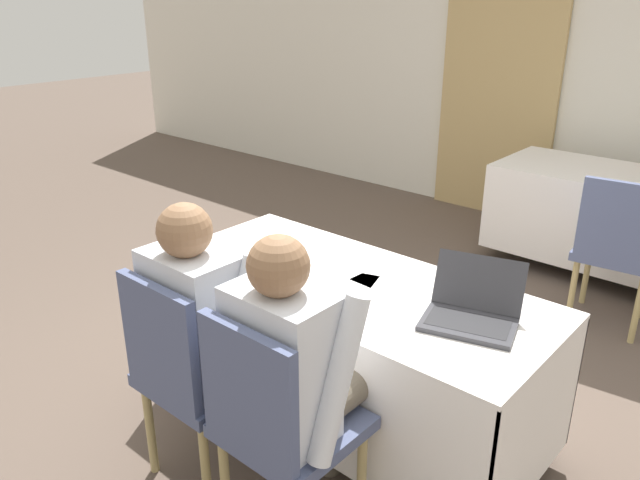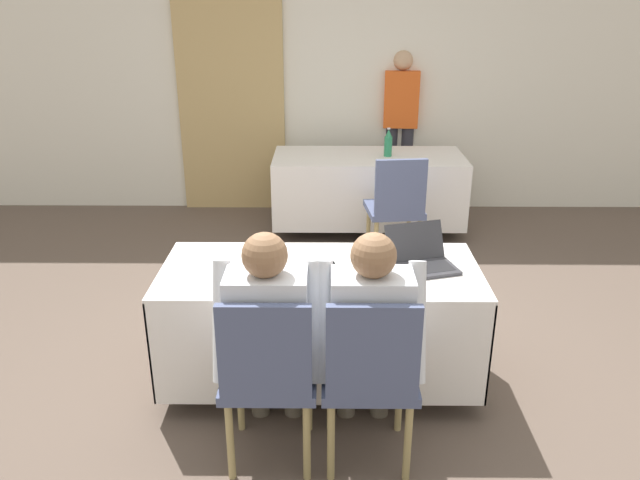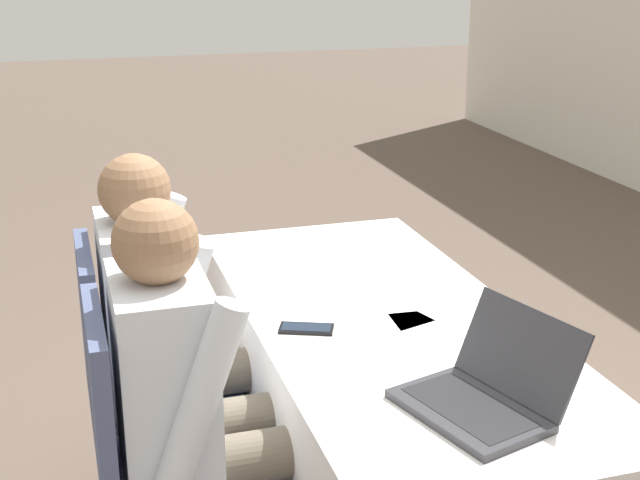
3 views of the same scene
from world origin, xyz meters
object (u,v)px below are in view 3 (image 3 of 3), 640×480
Objects in this scene: chair_near_right at (158,461)px; person_white_shirt at (198,397)px; chair_near_left at (139,377)px; cell_phone at (306,328)px; person_checkered_shirt at (171,323)px; laptop at (484,393)px.

person_white_shirt reaches higher than chair_near_right.
chair_near_left is 0.46m from chair_near_right.
cell_phone is at bearing -64.60° from chair_near_right.
person_checkered_shirt is 1.00× the size of person_white_shirt.
chair_near_left is 1.00× the size of chair_near_right.
person_checkered_shirt is (-0.25, -0.34, -0.05)m from cell_phone.
cell_phone is 0.14× the size of person_checkered_shirt.
chair_near_left is 0.50m from person_white_shirt.
chair_near_left is (-0.25, -0.44, -0.21)m from cell_phone.
cell_phone is 0.55m from chair_near_left.
laptop is 0.69m from person_white_shirt.
laptop is 0.44× the size of chair_near_left.
chair_near_right is at bearing 90.00° from person_white_shirt.
person_white_shirt reaches higher than chair_near_left.
laptop is 0.82m from chair_near_right.
laptop is at bearing -114.47° from chair_near_right.
cell_phone is 0.53m from chair_near_right.
cell_phone is 0.17× the size of chair_near_right.
person_checkered_shirt is at bearing -104.41° from cell_phone.
cell_phone is (-0.53, -0.27, -0.04)m from laptop.
person_white_shirt is at bearing -180.00° from person_checkered_shirt.
chair_near_right is 0.78× the size of person_checkered_shirt.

